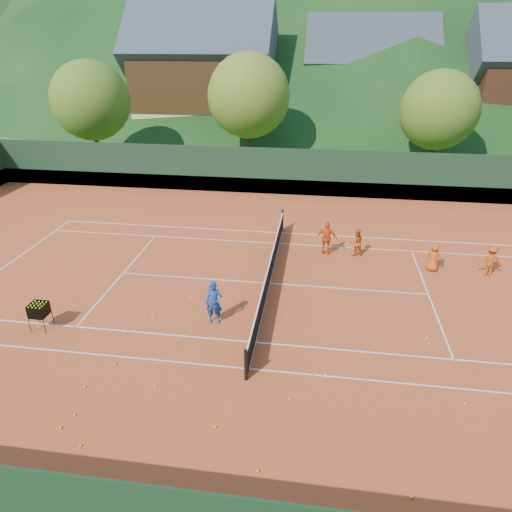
# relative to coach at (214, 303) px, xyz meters

# --- Properties ---
(ground) EXTENTS (400.00, 400.00, 0.00)m
(ground) POSITION_rel_coach_xyz_m (1.61, 3.12, -0.84)
(ground) COLOR #2F561A
(ground) RESTS_ON ground
(clay_court) EXTENTS (40.00, 24.00, 0.02)m
(clay_court) POSITION_rel_coach_xyz_m (1.61, 3.12, -0.83)
(clay_court) COLOR #C1461F
(clay_court) RESTS_ON ground
(coach) EXTENTS (0.62, 0.43, 1.63)m
(coach) POSITION_rel_coach_xyz_m (0.00, 0.00, 0.00)
(coach) COLOR #173C99
(coach) RESTS_ON clay_court
(student_a) EXTENTS (0.75, 0.66, 1.30)m
(student_a) POSITION_rel_coach_xyz_m (5.30, 6.43, -0.17)
(student_a) COLOR #D45312
(student_a) RESTS_ON clay_court
(student_b) EXTENTS (1.00, 0.52, 1.62)m
(student_b) POSITION_rel_coach_xyz_m (3.92, 6.33, -0.01)
(student_b) COLOR #F75616
(student_b) RESTS_ON clay_court
(student_c) EXTENTS (0.73, 0.59, 1.28)m
(student_c) POSITION_rel_coach_xyz_m (8.54, 5.28, -0.18)
(student_c) COLOR #DB5713
(student_c) RESTS_ON clay_court
(student_d) EXTENTS (0.93, 0.57, 1.40)m
(student_d) POSITION_rel_coach_xyz_m (10.83, 5.20, -0.12)
(student_d) COLOR #CA4C11
(student_d) RESTS_ON clay_court
(tennis_ball_0) EXTENTS (0.07, 0.07, 0.07)m
(tennis_ball_0) POSITION_rel_coach_xyz_m (-5.88, 0.63, -0.78)
(tennis_ball_0) COLOR #D3EC27
(tennis_ball_0) RESTS_ON clay_court
(tennis_ball_1) EXTENTS (0.07, 0.07, 0.07)m
(tennis_ball_1) POSITION_rel_coach_xyz_m (1.11, -4.84, -0.78)
(tennis_ball_1) COLOR #D3EC27
(tennis_ball_1) RESTS_ON clay_court
(tennis_ball_2) EXTENTS (0.07, 0.07, 0.07)m
(tennis_ball_2) POSITION_rel_coach_xyz_m (-0.98, -3.58, -0.78)
(tennis_ball_2) COLOR #D3EC27
(tennis_ball_2) RESTS_ON clay_court
(tennis_ball_3) EXTENTS (0.07, 0.07, 0.07)m
(tennis_ball_3) POSITION_rel_coach_xyz_m (7.46, 0.60, -0.78)
(tennis_ball_3) COLOR #D3EC27
(tennis_ball_3) RESTS_ON clay_court
(tennis_ball_4) EXTENTS (0.07, 0.07, 0.07)m
(tennis_ball_4) POSITION_rel_coach_xyz_m (3.99, -2.32, -0.78)
(tennis_ball_4) COLOR #D3EC27
(tennis_ball_4) RESTS_ON clay_court
(tennis_ball_5) EXTENTS (0.07, 0.07, 0.07)m
(tennis_ball_5) POSITION_rel_coach_xyz_m (-2.57, -2.75, -0.78)
(tennis_ball_5) COLOR #D3EC27
(tennis_ball_5) RESTS_ON clay_court
(tennis_ball_6) EXTENTS (0.07, 0.07, 0.07)m
(tennis_ball_6) POSITION_rel_coach_xyz_m (7.37, -0.28, -0.78)
(tennis_ball_6) COLOR #D3EC27
(tennis_ball_6) RESTS_ON clay_court
(tennis_ball_7) EXTENTS (0.07, 0.07, 0.07)m
(tennis_ball_7) POSITION_rel_coach_xyz_m (7.83, -3.02, -0.78)
(tennis_ball_7) COLOR #D3EC27
(tennis_ball_7) RESTS_ON clay_court
(tennis_ball_8) EXTENTS (0.07, 0.07, 0.07)m
(tennis_ball_8) POSITION_rel_coach_xyz_m (5.01, 0.89, -0.78)
(tennis_ball_8) COLOR #D3EC27
(tennis_ball_8) RESTS_ON clay_court
(tennis_ball_10) EXTENTS (0.07, 0.07, 0.07)m
(tennis_ball_10) POSITION_rel_coach_xyz_m (2.98, -3.54, -0.78)
(tennis_ball_10) COLOR #D3EC27
(tennis_ball_10) RESTS_ON clay_court
(tennis_ball_11) EXTENTS (0.07, 0.07, 0.07)m
(tennis_ball_11) POSITION_rel_coach_xyz_m (-2.61, 0.07, -0.78)
(tennis_ball_11) COLOR #D3EC27
(tennis_ball_11) RESTS_ON clay_court
(tennis_ball_12) EXTENTS (0.07, 0.07, 0.07)m
(tennis_ball_12) POSITION_rel_coach_xyz_m (-2.88, -1.13, -0.78)
(tennis_ball_12) COLOR #D3EC27
(tennis_ball_12) RESTS_ON clay_court
(tennis_ball_13) EXTENTS (0.07, 0.07, 0.07)m
(tennis_ball_13) POSITION_rel_coach_xyz_m (-2.10, -5.90, -0.78)
(tennis_ball_13) COLOR #D3EC27
(tennis_ball_13) RESTS_ON clay_court
(tennis_ball_14) EXTENTS (0.07, 0.07, 0.07)m
(tennis_ball_14) POSITION_rel_coach_xyz_m (1.35, 2.23, -0.78)
(tennis_ball_14) COLOR #D3EC27
(tennis_ball_14) RESTS_ON clay_court
(tennis_ball_15) EXTENTS (0.07, 0.07, 0.07)m
(tennis_ball_15) POSITION_rel_coach_xyz_m (3.89, -0.07, -0.78)
(tennis_ball_15) COLOR #D3EC27
(tennis_ball_15) RESTS_ON clay_court
(tennis_ball_16) EXTENTS (0.07, 0.07, 0.07)m
(tennis_ball_16) POSITION_rel_coach_xyz_m (-2.90, -5.43, -0.78)
(tennis_ball_16) COLOR #D3EC27
(tennis_ball_16) RESTS_ON clay_court
(tennis_ball_17) EXTENTS (0.07, 0.07, 0.07)m
(tennis_ball_17) POSITION_rel_coach_xyz_m (-2.33, 0.02, -0.78)
(tennis_ball_17) COLOR #D3EC27
(tennis_ball_17) RESTS_ON clay_court
(tennis_ball_18) EXTENTS (0.07, 0.07, 0.07)m
(tennis_ball_18) POSITION_rel_coach_xyz_m (-3.02, -3.88, -0.78)
(tennis_ball_18) COLOR #D3EC27
(tennis_ball_18) RESTS_ON clay_court
(tennis_ball_19) EXTENTS (0.07, 0.07, 0.07)m
(tennis_ball_19) POSITION_rel_coach_xyz_m (-2.76, -4.96, -0.78)
(tennis_ball_19) COLOR #D3EC27
(tennis_ball_19) RESTS_ON clay_court
(tennis_ball_21) EXTENTS (0.07, 0.07, 0.07)m
(tennis_ball_21) POSITION_rel_coach_xyz_m (-2.63, -0.98, -0.78)
(tennis_ball_21) COLOR #D3EC27
(tennis_ball_21) RESTS_ON clay_court
(tennis_ball_22) EXTENTS (0.07, 0.07, 0.07)m
(tennis_ball_22) POSITION_rel_coach_xyz_m (3.56, -2.40, -0.78)
(tennis_ball_22) COLOR #D3EC27
(tennis_ball_22) RESTS_ON clay_court
(tennis_ball_23) EXTENTS (0.07, 0.07, 0.07)m
(tennis_ball_23) POSITION_rel_coach_xyz_m (2.58, 0.87, -0.78)
(tennis_ball_23) COLOR #D3EC27
(tennis_ball_23) RESTS_ON clay_court
(tennis_ball_24) EXTENTS (0.07, 0.07, 0.07)m
(tennis_ball_24) POSITION_rel_coach_xyz_m (5.90, -6.19, -0.78)
(tennis_ball_24) COLOR #D3EC27
(tennis_ball_24) RESTS_ON clay_court
(tennis_ball_25) EXTENTS (0.07, 0.07, 0.07)m
(tennis_ball_25) POSITION_rel_coach_xyz_m (2.40, -6.01, -0.78)
(tennis_ball_25) COLOR #D3EC27
(tennis_ball_25) RESTS_ON clay_court
(tennis_ball_26) EXTENTS (0.07, 0.07, 0.07)m
(tennis_ball_26) POSITION_rel_coach_xyz_m (7.37, -0.01, -0.78)
(tennis_ball_26) COLOR #D3EC27
(tennis_ball_26) RESTS_ON clay_court
(tennis_ball_27) EXTENTS (0.07, 0.07, 0.07)m
(tennis_ball_27) POSITION_rel_coach_xyz_m (-1.28, 1.47, -0.78)
(tennis_ball_27) COLOR #D3EC27
(tennis_ball_27) RESTS_ON clay_court
(court_lines) EXTENTS (23.83, 11.03, 0.00)m
(court_lines) POSITION_rel_coach_xyz_m (1.61, 3.12, -0.81)
(court_lines) COLOR white
(court_lines) RESTS_ON clay_court
(tennis_net) EXTENTS (0.10, 12.07, 1.10)m
(tennis_net) POSITION_rel_coach_xyz_m (1.61, 3.12, -0.32)
(tennis_net) COLOR black
(tennis_net) RESTS_ON clay_court
(perimeter_fence) EXTENTS (40.40, 24.24, 3.00)m
(perimeter_fence) POSITION_rel_coach_xyz_m (1.61, 3.12, 0.43)
(perimeter_fence) COLOR #15301D
(perimeter_fence) RESTS_ON clay_court
(ball_hopper) EXTENTS (0.57, 0.57, 1.00)m
(ball_hopper) POSITION_rel_coach_xyz_m (-5.91, -1.25, -0.07)
(ball_hopper) COLOR black
(ball_hopper) RESTS_ON clay_court
(chalet_left) EXTENTS (13.80, 9.93, 12.92)m
(chalet_left) POSITION_rel_coach_xyz_m (-8.39, 33.12, 4.81)
(chalet_left) COLOR beige
(chalet_left) RESTS_ON ground
(chalet_mid) EXTENTS (12.65, 8.82, 11.45)m
(chalet_mid) POSITION_rel_coach_xyz_m (7.61, 37.12, 4.15)
(chalet_mid) COLOR beige
(chalet_mid) RESTS_ON ground
(tree_a) EXTENTS (6.00, 6.00, 7.88)m
(tree_a) POSITION_rel_coach_xyz_m (-14.39, 21.12, 4.03)
(tree_a) COLOR #3C2718
(tree_a) RESTS_ON ground
(tree_b) EXTENTS (6.40, 6.40, 8.40)m
(tree_b) POSITION_rel_coach_xyz_m (-2.39, 23.12, 4.36)
(tree_b) COLOR #3C2718
(tree_b) RESTS_ON ground
(tree_c) EXTENTS (5.60, 5.60, 7.35)m
(tree_c) POSITION_rel_coach_xyz_m (11.61, 22.12, 3.71)
(tree_c) COLOR #3F2819
(tree_c) RESTS_ON ground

